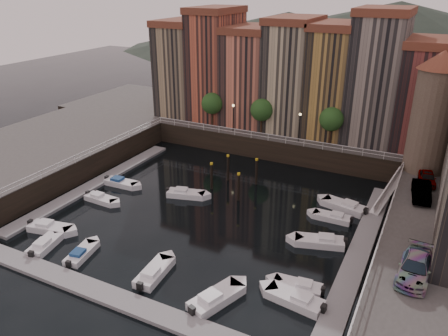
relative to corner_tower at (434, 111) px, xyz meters
The scene contains 30 objects.
ground 26.72m from the corner_tower, 144.06° to the right, with size 200.00×200.00×0.00m, color black.
quay_far 24.65m from the corner_tower, 150.10° to the left, with size 80.00×20.00×3.00m, color black.
quay_left 51.50m from the corner_tower, 161.03° to the right, with size 20.00×36.00×3.00m, color black.
dock_left 40.63m from the corner_tower, 156.82° to the right, with size 2.00×28.00×0.35m, color gray.
dock_right 18.84m from the corner_tower, 103.78° to the right, with size 2.00×28.00×0.35m, color gray.
dock_near 38.63m from the corner_tower, 122.41° to the right, with size 30.00×2.00×0.35m, color gray.
mountains 97.26m from the corner_tower, 100.84° to the left, with size 145.00×100.00×18.00m.
far_terrace 18.98m from the corner_tower, 151.66° to the left, with size 48.70×10.30×17.50m.
corner_tower is the anchor object (origin of this frame).
promenade_trees 21.95m from the corner_tower, behind, with size 21.20×3.20×5.20m.
street_lamps 21.60m from the corner_tower, behind, with size 10.36×0.36×4.18m.
railings 23.10m from the corner_tower, 154.32° to the right, with size 36.08×34.04×0.52m.
gangway 9.86m from the corner_tower, 122.80° to the right, with size 2.78×8.32×3.73m.
mooring_pilings 23.78m from the corner_tower, 156.77° to the right, with size 4.70×5.30×3.78m.
boat_left_0 43.12m from the corner_tower, 141.29° to the right, with size 4.92×2.58×1.10m.
boat_left_1 38.90m from the corner_tower, 149.92° to the right, with size 4.36×1.76×0.99m.
boat_left_2 37.57m from the corner_tower, 156.62° to the right, with size 4.62×1.82×1.06m.
boat_right_0 28.08m from the corner_tower, 105.27° to the right, with size 5.03×2.41×1.13m.
boat_right_1 26.65m from the corner_tower, 107.03° to the right, with size 4.29×1.86×0.97m.
boat_right_2 20.43m from the corner_tower, 114.50° to the right, with size 5.07×3.06×1.14m.
boat_right_3 16.61m from the corner_tower, 124.41° to the right, with size 4.21×1.56×0.97m.
boat_right_4 14.48m from the corner_tower, 130.54° to the right, with size 5.27×2.96×1.18m.
boat_near_0 43.14m from the corner_tower, 137.21° to the right, with size 2.53×4.66×1.04m.
boat_near_1 40.05m from the corner_tower, 133.37° to the right, with size 2.18×4.22×0.95m.
boat_near_2 34.88m from the corner_tower, 124.46° to the right, with size 2.10×4.83×1.09m.
boat_near_3 32.38m from the corner_tower, 114.19° to the right, with size 3.40×5.25×1.18m.
car_a 7.65m from the corner_tower, 80.21° to the right, with size 1.63×4.05×1.38m, color gray.
car_b 10.27m from the corner_tower, 87.25° to the right, with size 1.68×4.81×1.58m, color gray.
car_c 23.03m from the corner_tower, 87.47° to the right, with size 2.22×5.47×1.59m, color gray.
boat_extra_459 29.60m from the corner_tower, 151.34° to the right, with size 4.81×2.82×1.08m.
Camera 1 is at (20.42, -37.99, 23.48)m, focal length 35.00 mm.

